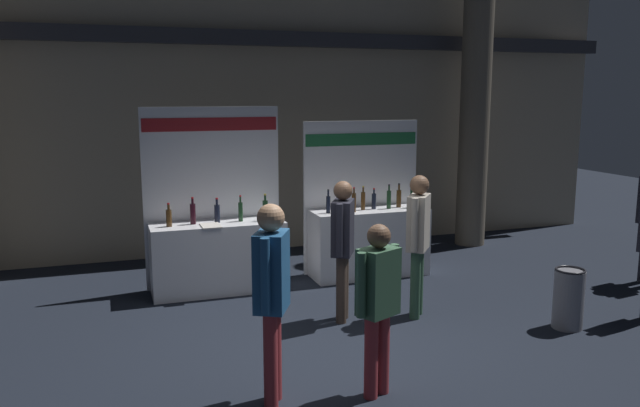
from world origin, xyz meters
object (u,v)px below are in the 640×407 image
(exhibitor_booth_0, at_px, (218,248))
(exhibitor_booth_1, at_px, (368,236))
(trash_bin, at_px, (569,298))
(visitor_3, at_px, (343,239))
(visitor_4, at_px, (378,297))
(visitor_1, at_px, (418,234))
(visitor_5, at_px, (272,286))

(exhibitor_booth_0, bearing_deg, exhibitor_booth_1, 1.20)
(trash_bin, bearing_deg, exhibitor_booth_0, 142.66)
(visitor_3, bearing_deg, visitor_4, 18.17)
(trash_bin, xyz_separation_m, visitor_3, (-2.38, 1.08, 0.65))
(trash_bin, bearing_deg, visitor_3, 155.61)
(visitor_1, height_order, visitor_4, visitor_1)
(exhibitor_booth_1, bearing_deg, visitor_3, -121.88)
(visitor_4, relative_size, visitor_5, 0.89)
(trash_bin, height_order, visitor_4, visitor_4)
(exhibitor_booth_0, relative_size, trash_bin, 3.54)
(exhibitor_booth_1, xyz_separation_m, trash_bin, (1.32, -2.78, -0.24))
(exhibitor_booth_0, distance_m, exhibitor_booth_1, 2.25)
(visitor_3, height_order, visitor_4, visitor_3)
(visitor_1, distance_m, visitor_3, 0.92)
(visitor_4, bearing_deg, exhibitor_booth_0, -101.67)
(visitor_5, bearing_deg, trash_bin, -52.67)
(visitor_1, bearing_deg, visitor_5, 163.89)
(exhibitor_booth_1, distance_m, trash_bin, 3.08)
(exhibitor_booth_0, relative_size, visitor_1, 1.44)
(exhibitor_booth_0, bearing_deg, visitor_4, -77.12)
(exhibitor_booth_1, relative_size, visitor_4, 1.45)
(exhibitor_booth_0, height_order, visitor_3, exhibitor_booth_0)
(exhibitor_booth_0, bearing_deg, trash_bin, -37.34)
(visitor_1, bearing_deg, trash_bin, -83.16)
(trash_bin, bearing_deg, visitor_4, -163.80)
(exhibitor_booth_1, relative_size, visitor_5, 1.28)
(visitor_1, distance_m, visitor_4, 2.15)
(exhibitor_booth_1, distance_m, visitor_3, 2.04)
(visitor_1, height_order, visitor_3, visitor_1)
(exhibitor_booth_0, distance_m, visitor_5, 3.40)
(exhibitor_booth_0, distance_m, visitor_3, 2.08)
(exhibitor_booth_0, distance_m, visitor_1, 2.81)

